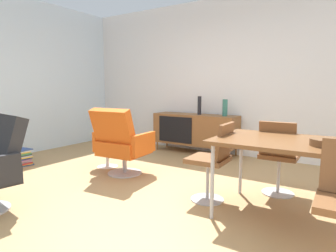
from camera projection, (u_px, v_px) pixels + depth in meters
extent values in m
plane|color=tan|center=(144.00, 197.00, 3.23)|extent=(8.32, 8.32, 0.00)
cube|color=white|center=(233.00, 77.00, 5.20)|extent=(6.80, 0.12, 2.80)
cube|color=brown|center=(195.00, 129.00, 5.40)|extent=(1.60, 0.44, 0.56)
cube|color=black|center=(175.00, 130.00, 5.38)|extent=(0.70, 0.01, 0.48)
cylinder|color=brown|center=(157.00, 146.00, 5.71)|extent=(0.03, 0.03, 0.16)
cylinder|color=brown|center=(229.00, 155.00, 4.91)|extent=(0.03, 0.03, 0.16)
cylinder|color=brown|center=(167.00, 143.00, 5.99)|extent=(0.03, 0.03, 0.16)
cylinder|color=brown|center=(236.00, 151.00, 5.19)|extent=(0.03, 0.03, 0.16)
cylinder|color=black|center=(199.00, 105.00, 5.29)|extent=(0.07, 0.07, 0.34)
cylinder|color=#337266|center=(225.00, 108.00, 5.03)|extent=(0.09, 0.09, 0.29)
cube|color=brown|center=(307.00, 144.00, 2.56)|extent=(1.60, 0.90, 0.04)
cylinder|color=#B7B7BC|center=(212.00, 182.00, 2.67)|extent=(0.04, 0.04, 0.70)
cylinder|color=#B7B7BC|center=(241.00, 164.00, 3.32)|extent=(0.04, 0.04, 0.70)
cylinder|color=brown|center=(327.00, 143.00, 2.37)|extent=(0.26, 0.26, 0.06)
cube|color=brown|center=(280.00, 155.00, 3.30)|extent=(0.41, 0.41, 0.05)
cube|color=brown|center=(277.00, 139.00, 3.12)|extent=(0.38, 0.10, 0.38)
cylinder|color=#B7B7BC|center=(279.00, 176.00, 3.33)|extent=(0.04, 0.04, 0.42)
cylinder|color=#B7B7BC|center=(278.00, 193.00, 3.36)|extent=(0.36, 0.36, 0.01)
cube|color=brown|center=(208.00, 160.00, 3.11)|extent=(0.42, 0.42, 0.05)
cube|color=brown|center=(225.00, 141.00, 2.99)|extent=(0.10, 0.38, 0.38)
cylinder|color=#B7B7BC|center=(208.00, 181.00, 3.14)|extent=(0.04, 0.04, 0.42)
cylinder|color=#B7B7BC|center=(207.00, 199.00, 3.17)|extent=(0.36, 0.36, 0.01)
cube|color=#D85919|center=(124.00, 147.00, 4.09)|extent=(0.64, 0.61, 0.20)
cube|color=#D85919|center=(113.00, 127.00, 3.84)|extent=(0.62, 0.32, 0.51)
cube|color=#D85919|center=(144.00, 144.00, 3.92)|extent=(0.10, 0.51, 0.28)
cube|color=#D85919|center=(106.00, 140.00, 4.23)|extent=(0.10, 0.51, 0.28)
cylinder|color=#B7B7BC|center=(125.00, 164.00, 4.12)|extent=(0.06, 0.06, 0.28)
cylinder|color=#B7B7BC|center=(125.00, 173.00, 4.14)|extent=(0.48, 0.48, 0.02)
cube|color=#262628|center=(5.00, 139.00, 2.96)|extent=(0.63, 0.36, 0.51)
cylinder|color=white|center=(107.00, 134.00, 4.44)|extent=(0.44, 0.44, 0.02)
cylinder|color=white|center=(107.00, 150.00, 4.47)|extent=(0.05, 0.05, 0.50)
cone|color=white|center=(108.00, 166.00, 4.51)|extent=(0.32, 0.32, 0.02)
cylinder|color=#262628|center=(107.00, 132.00, 4.44)|extent=(0.20, 0.20, 0.05)
sphere|color=orange|center=(109.00, 129.00, 4.41)|extent=(0.07, 0.07, 0.07)
sphere|color=orange|center=(108.00, 128.00, 4.46)|extent=(0.07, 0.07, 0.07)
sphere|color=orange|center=(105.00, 128.00, 4.46)|extent=(0.07, 0.07, 0.07)
sphere|color=orange|center=(104.00, 129.00, 4.40)|extent=(0.07, 0.07, 0.07)
cube|color=#334C8C|center=(18.00, 165.00, 4.52)|extent=(0.29, 0.40, 0.02)
cube|color=gold|center=(17.00, 164.00, 4.52)|extent=(0.32, 0.39, 0.01)
cube|color=red|center=(17.00, 164.00, 4.50)|extent=(0.29, 0.36, 0.02)
cube|color=#B2B2B7|center=(16.00, 162.00, 4.51)|extent=(0.30, 0.38, 0.03)
cube|color=#99668C|center=(17.00, 161.00, 4.50)|extent=(0.31, 0.35, 0.02)
cube|color=#334C8C|center=(17.00, 159.00, 4.51)|extent=(0.27, 0.38, 0.03)
cube|color=gold|center=(18.00, 157.00, 4.50)|extent=(0.29, 0.37, 0.02)
cube|color=#B2B2B7|center=(17.00, 157.00, 4.49)|extent=(0.31, 0.39, 0.01)
cube|color=#262626|center=(17.00, 156.00, 4.50)|extent=(0.26, 0.34, 0.01)
cube|color=#3F7F4C|center=(16.00, 154.00, 4.50)|extent=(0.28, 0.36, 0.03)
cube|color=gold|center=(15.00, 153.00, 4.49)|extent=(0.27, 0.36, 0.02)
cube|color=silver|center=(17.00, 151.00, 4.50)|extent=(0.28, 0.36, 0.02)
cube|color=#334C8C|center=(17.00, 150.00, 4.49)|extent=(0.32, 0.40, 0.01)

